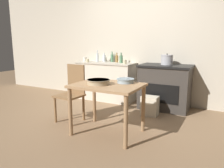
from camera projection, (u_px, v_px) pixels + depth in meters
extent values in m
plane|color=#896B4C|center=(99.00, 121.00, 3.69)|extent=(14.00, 14.00, 0.00)
cube|color=beige|center=(135.00, 44.00, 4.81)|extent=(8.00, 0.07, 2.55)
cube|color=beige|center=(106.00, 82.00, 5.01)|extent=(1.32, 0.50, 0.83)
cube|color=#B6AD9C|center=(106.00, 63.00, 4.92)|extent=(1.35, 0.53, 0.03)
cube|color=#38332D|center=(165.00, 88.00, 4.32)|extent=(0.95, 0.61, 0.84)
cube|color=black|center=(166.00, 66.00, 4.24)|extent=(0.99, 0.65, 0.04)
cube|color=black|center=(160.00, 94.00, 4.06)|extent=(0.66, 0.01, 0.35)
cube|color=#A87F56|center=(108.00, 85.00, 3.08)|extent=(0.95, 0.73, 0.03)
cylinder|color=#97724E|center=(70.00, 112.00, 3.08)|extent=(0.06, 0.06, 0.70)
cylinder|color=#97724E|center=(126.00, 122.00, 2.68)|extent=(0.06, 0.06, 0.70)
cylinder|color=#97724E|center=(94.00, 101.00, 3.63)|extent=(0.06, 0.06, 0.70)
cylinder|color=#97724E|center=(143.00, 109.00, 3.23)|extent=(0.06, 0.06, 0.70)
cube|color=olive|center=(69.00, 96.00, 3.61)|extent=(0.43, 0.43, 0.03)
cube|color=olive|center=(76.00, 79.00, 3.72)|extent=(0.36, 0.06, 0.49)
cylinder|color=olive|center=(55.00, 110.00, 3.61)|extent=(0.04, 0.04, 0.43)
cylinder|color=olive|center=(70.00, 113.00, 3.43)|extent=(0.04, 0.04, 0.43)
cylinder|color=olive|center=(69.00, 105.00, 3.88)|extent=(0.04, 0.04, 0.43)
cylinder|color=olive|center=(84.00, 108.00, 3.71)|extent=(0.04, 0.04, 0.43)
cube|color=beige|center=(150.00, 106.00, 3.95)|extent=(0.30, 0.21, 0.36)
cylinder|color=#A8A8AD|center=(167.00, 60.00, 4.24)|extent=(0.22, 0.22, 0.18)
cylinder|color=#A8A8AD|center=(167.00, 55.00, 4.22)|extent=(0.24, 0.24, 0.02)
sphere|color=black|center=(167.00, 54.00, 4.21)|extent=(0.02, 0.02, 0.02)
cylinder|color=tan|center=(98.00, 82.00, 3.07)|extent=(0.31, 0.31, 0.07)
cylinder|color=tan|center=(98.00, 80.00, 3.07)|extent=(0.33, 0.33, 0.01)
cylinder|color=#93A8B2|center=(125.00, 81.00, 3.18)|extent=(0.24, 0.24, 0.07)
cylinder|color=#8597A0|center=(125.00, 79.00, 3.17)|extent=(0.26, 0.26, 0.01)
cylinder|color=#517F5B|center=(112.00, 58.00, 5.02)|extent=(0.07, 0.07, 0.17)
cylinder|color=#517F5B|center=(112.00, 53.00, 5.00)|extent=(0.03, 0.03, 0.07)
cylinder|color=silver|center=(97.00, 58.00, 5.04)|extent=(0.06, 0.06, 0.19)
cylinder|color=silver|center=(97.00, 52.00, 5.01)|extent=(0.02, 0.02, 0.07)
cylinder|color=olive|center=(117.00, 59.00, 4.90)|extent=(0.07, 0.07, 0.16)
cylinder|color=olive|center=(117.00, 54.00, 4.88)|extent=(0.03, 0.03, 0.06)
cylinder|color=#517F5B|center=(121.00, 59.00, 4.76)|extent=(0.07, 0.07, 0.16)
cylinder|color=#517F5B|center=(121.00, 54.00, 4.74)|extent=(0.03, 0.03, 0.06)
cylinder|color=silver|center=(104.00, 59.00, 5.02)|extent=(0.07, 0.07, 0.15)
cylinder|color=silver|center=(104.00, 54.00, 5.00)|extent=(0.03, 0.03, 0.06)
cylinder|color=beige|center=(87.00, 61.00, 4.93)|extent=(0.08, 0.08, 0.08)
cylinder|color=silver|center=(85.00, 59.00, 5.12)|extent=(0.09, 0.09, 0.10)
cylinder|color=beige|center=(125.00, 62.00, 4.54)|extent=(0.08, 0.08, 0.09)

